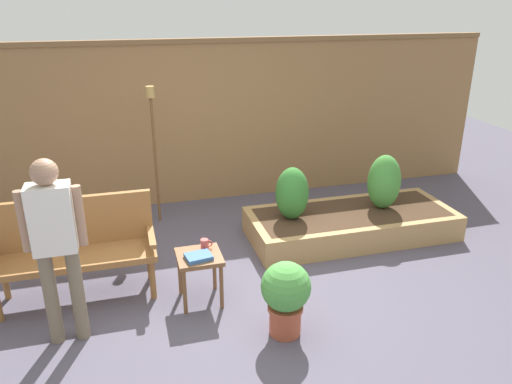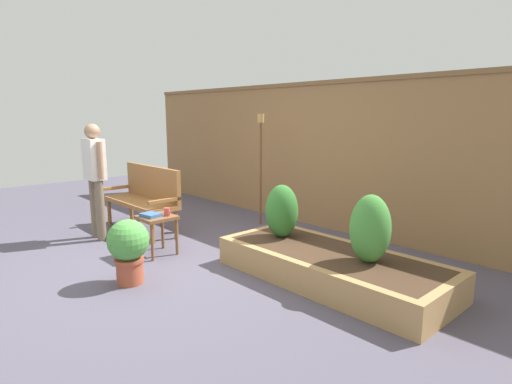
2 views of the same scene
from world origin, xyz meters
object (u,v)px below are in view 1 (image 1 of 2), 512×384
at_px(garden_bench, 74,242).
at_px(cup_on_table, 205,244).
at_px(side_table, 199,263).
at_px(book_on_table, 199,257).
at_px(shrub_far_corner, 384,182).
at_px(tiki_torch, 153,131).
at_px(person_by_bench, 55,237).
at_px(potted_boxwood, 286,294).
at_px(shrub_near_bench, 292,193).

distance_m(garden_bench, cup_on_table, 1.20).
distance_m(garden_bench, side_table, 1.17).
relative_size(garden_bench, book_on_table, 6.43).
distance_m(cup_on_table, shrub_far_corner, 2.41).
xyz_separation_m(cup_on_table, tiki_torch, (-0.27, 1.81, 0.63)).
height_order(garden_bench, side_table, garden_bench).
relative_size(side_table, person_by_bench, 0.31).
height_order(garden_bench, tiki_torch, tiki_torch).
xyz_separation_m(shrub_far_corner, person_by_bench, (-3.47, -1.16, 0.31)).
bearing_deg(potted_boxwood, book_on_table, 136.10).
bearing_deg(person_by_bench, side_table, 12.79).
xyz_separation_m(potted_boxwood, shrub_far_corner, (1.74, 1.57, 0.24)).
height_order(side_table, shrub_near_bench, shrub_near_bench).
relative_size(garden_bench, tiki_torch, 0.85).
bearing_deg(cup_on_table, garden_bench, 163.71).
height_order(garden_bench, cup_on_table, garden_bench).
bearing_deg(side_table, shrub_far_corner, 21.20).
relative_size(shrub_near_bench, tiki_torch, 0.36).
bearing_deg(tiki_torch, shrub_far_corner, -21.45).
distance_m(potted_boxwood, shrub_near_bench, 1.69).
bearing_deg(side_table, person_by_bench, -167.21).
relative_size(potted_boxwood, person_by_bench, 0.42).
height_order(book_on_table, shrub_near_bench, shrub_near_bench).
xyz_separation_m(book_on_table, tiki_torch, (-0.19, 1.98, 0.66)).
height_order(side_table, shrub_far_corner, shrub_far_corner).
xyz_separation_m(side_table, shrub_far_corner, (2.34, 0.91, 0.23)).
distance_m(side_table, potted_boxwood, 0.89).
distance_m(shrub_far_corner, tiki_torch, 2.78).
bearing_deg(garden_bench, shrub_near_bench, 11.63).
bearing_deg(shrub_near_bench, book_on_table, -141.24).
bearing_deg(person_by_bench, shrub_near_bench, 26.53).
bearing_deg(shrub_far_corner, cup_on_table, -160.42).
bearing_deg(book_on_table, garden_bench, 145.36).
bearing_deg(book_on_table, shrub_far_corner, 13.36).
distance_m(cup_on_table, tiki_torch, 1.93).
relative_size(book_on_table, person_by_bench, 0.14).
bearing_deg(cup_on_table, potted_boxwood, -55.37).
xyz_separation_m(shrub_near_bench, shrub_far_corner, (1.14, 0.00, 0.02)).
bearing_deg(side_table, tiki_torch, 95.98).
xyz_separation_m(book_on_table, person_by_bench, (-1.12, -0.19, 0.43)).
xyz_separation_m(side_table, shrub_near_bench, (1.20, 0.91, 0.20)).
relative_size(book_on_table, shrub_near_bench, 0.37).
xyz_separation_m(tiki_torch, person_by_bench, (-0.93, -2.16, -0.23)).
xyz_separation_m(side_table, cup_on_table, (0.07, 0.10, 0.13)).
distance_m(cup_on_table, shrub_near_bench, 1.39).
xyz_separation_m(cup_on_table, book_on_table, (-0.09, -0.17, -0.03)).
distance_m(garden_bench, potted_boxwood, 2.01).
height_order(cup_on_table, shrub_near_bench, shrub_near_bench).
bearing_deg(potted_boxwood, cup_on_table, 124.63).
bearing_deg(shrub_far_corner, potted_boxwood, -138.00).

